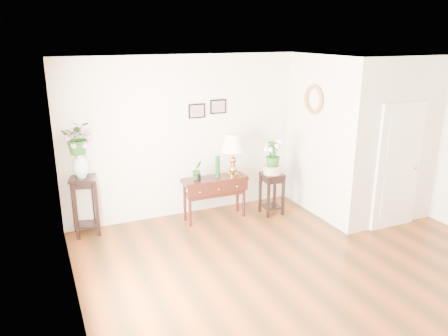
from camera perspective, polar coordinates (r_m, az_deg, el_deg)
floor at (r=6.22m, az=11.83°, el=-13.44°), size 6.00×5.50×0.02m
ceiling at (r=5.38m, az=13.69°, el=13.22°), size 6.00×5.50×0.02m
wall_back at (r=7.93m, az=0.85°, el=4.60°), size 6.00×0.02×2.80m
wall_left at (r=4.61m, az=-19.09°, el=-5.84°), size 0.02×5.50×2.80m
partition at (r=8.26m, az=17.18°, el=4.35°), size 1.80×1.95×2.80m
door at (r=7.65m, az=21.80°, el=0.16°), size 0.90×0.05×2.10m
art_print_left at (r=7.58m, az=-3.57°, el=7.45°), size 0.30×0.02×0.25m
art_print_right at (r=7.71m, az=-0.77°, el=8.03°), size 0.30×0.02×0.25m
wall_ornament at (r=7.66m, az=11.60°, el=8.76°), size 0.07×0.51×0.51m
console_table at (r=7.63m, az=-1.23°, el=-3.96°), size 1.14×0.40×0.75m
table_lamp at (r=7.53m, az=1.20°, el=1.60°), size 0.46×0.46×0.75m
green_vase at (r=7.47m, az=-0.84°, el=0.02°), size 0.10×0.10×0.38m
potted_plant at (r=7.34m, az=-3.52°, el=-0.39°), size 0.21×0.18×0.32m
plant_stand_a at (r=7.35m, az=-17.70°, el=-4.73°), size 0.46×0.46×0.97m
porcelain_vase at (r=7.13m, az=-18.22°, el=0.58°), size 0.32×0.32×0.42m
lily_arrangement at (r=7.02m, az=-18.55°, el=3.99°), size 0.55×0.50×0.52m
plant_stand_b at (r=7.87m, az=6.23°, el=-3.34°), size 0.38×0.38×0.76m
ceramic_bowl at (r=7.72m, az=6.34°, el=-0.14°), size 0.42×0.42×0.14m
narcissus at (r=7.65m, az=6.41°, el=1.79°), size 0.28×0.28×0.46m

